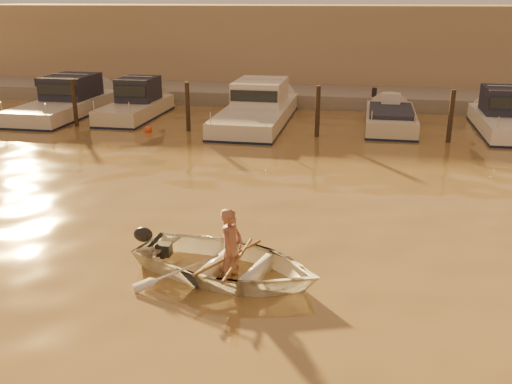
% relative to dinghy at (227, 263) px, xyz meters
% --- Properties ---
extents(ground_plane, '(160.00, 160.00, 0.00)m').
position_rel_dinghy_xyz_m(ground_plane, '(0.86, -1.51, -0.28)').
color(ground_plane, brown).
rests_on(ground_plane, ground).
extents(dinghy, '(4.40, 3.61, 0.80)m').
position_rel_dinghy_xyz_m(dinghy, '(0.00, 0.00, 0.00)').
color(dinghy, white).
rests_on(dinghy, ground_plane).
extents(person, '(0.56, 0.71, 1.73)m').
position_rel_dinghy_xyz_m(person, '(0.10, -0.02, 0.29)').
color(person, '#905948').
rests_on(person, dinghy).
extents(outboard_motor, '(0.97, 0.61, 0.70)m').
position_rel_dinghy_xyz_m(outboard_motor, '(-1.45, 0.37, 0.00)').
color(outboard_motor, black).
rests_on(outboard_motor, dinghy).
extents(oar_port, '(0.14, 2.10, 0.13)m').
position_rel_dinghy_xyz_m(oar_port, '(0.24, -0.06, 0.14)').
color(oar_port, brown).
rests_on(oar_port, dinghy).
extents(oar_starboard, '(0.92, 1.94, 0.13)m').
position_rel_dinghy_xyz_m(oar_starboard, '(0.05, -0.01, 0.14)').
color(oar_starboard, brown).
rests_on(oar_starboard, dinghy).
extents(moored_boat_0, '(2.48, 7.82, 1.75)m').
position_rel_dinghy_xyz_m(moored_boat_0, '(-11.31, 14.49, 0.35)').
color(moored_boat_0, beige).
rests_on(moored_boat_0, ground_plane).
extents(moored_boat_1, '(1.96, 5.94, 1.75)m').
position_rel_dinghy_xyz_m(moored_boat_1, '(-7.86, 14.49, 0.35)').
color(moored_boat_1, beige).
rests_on(moored_boat_1, ground_plane).
extents(moored_boat_2, '(2.65, 8.76, 1.75)m').
position_rel_dinghy_xyz_m(moored_boat_2, '(-2.18, 14.49, 0.35)').
color(moored_boat_2, silver).
rests_on(moored_boat_2, ground_plane).
extents(moored_boat_3, '(2.00, 5.80, 0.95)m').
position_rel_dinghy_xyz_m(moored_boat_3, '(3.54, 14.49, -0.05)').
color(moored_boat_3, beige).
rests_on(moored_boat_3, ground_plane).
extents(moored_boat_4, '(2.03, 6.34, 1.75)m').
position_rel_dinghy_xyz_m(moored_boat_4, '(8.08, 14.49, 0.35)').
color(moored_boat_4, white).
rests_on(moored_boat_4, ground_plane).
extents(piling_0, '(0.18, 0.18, 2.20)m').
position_rel_dinghy_xyz_m(piling_0, '(-9.64, 12.29, 0.62)').
color(piling_0, '#2D2319').
rests_on(piling_0, ground_plane).
extents(piling_1, '(0.18, 0.18, 2.20)m').
position_rel_dinghy_xyz_m(piling_1, '(-4.64, 12.29, 0.62)').
color(piling_1, '#2D2319').
rests_on(piling_1, ground_plane).
extents(piling_2, '(0.18, 0.18, 2.20)m').
position_rel_dinghy_xyz_m(piling_2, '(0.66, 12.29, 0.62)').
color(piling_2, '#2D2319').
rests_on(piling_2, ground_plane).
extents(piling_3, '(0.18, 0.18, 2.20)m').
position_rel_dinghy_xyz_m(piling_3, '(5.66, 12.29, 0.62)').
color(piling_3, '#2D2319').
rests_on(piling_3, ground_plane).
extents(fender_a, '(0.30, 0.30, 0.30)m').
position_rel_dinghy_xyz_m(fender_a, '(-10.35, 11.74, -0.18)').
color(fender_a, white).
rests_on(fender_a, ground_plane).
extents(fender_b, '(0.30, 0.30, 0.30)m').
position_rel_dinghy_xyz_m(fender_b, '(-6.22, 11.83, -0.18)').
color(fender_b, '#E2481A').
rests_on(fender_b, ground_plane).
extents(fender_c, '(0.30, 0.30, 0.30)m').
position_rel_dinghy_xyz_m(fender_c, '(-1.60, 11.24, -0.18)').
color(fender_c, silver).
rests_on(fender_c, ground_plane).
extents(fender_d, '(0.30, 0.30, 0.30)m').
position_rel_dinghy_xyz_m(fender_d, '(3.57, 12.59, -0.18)').
color(fender_d, orange).
rests_on(fender_d, ground_plane).
extents(quay, '(52.00, 4.00, 1.00)m').
position_rel_dinghy_xyz_m(quay, '(0.86, 19.99, -0.13)').
color(quay, gray).
rests_on(quay, ground_plane).
extents(waterfront_building, '(46.00, 7.00, 4.80)m').
position_rel_dinghy_xyz_m(waterfront_building, '(0.86, 25.49, 2.12)').
color(waterfront_building, '#9E8466').
rests_on(waterfront_building, quay).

